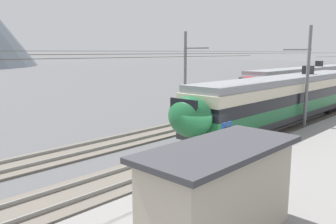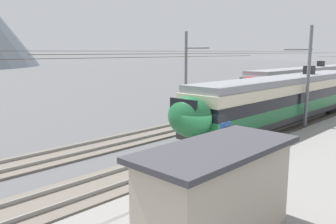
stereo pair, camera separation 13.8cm
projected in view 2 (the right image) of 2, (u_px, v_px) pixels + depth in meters
The scene contains 14 objects.
ground_plane at pixel (209, 164), 17.72m from camera, with size 400.00×400.00×0.00m, color #565659.
platform_slab at pixel (298, 185), 14.49m from camera, with size 120.00×7.97×0.39m, color gray.
track_near at pixel (187, 157), 18.73m from camera, with size 120.00×3.00×0.28m.
track_far at pixel (126, 140), 22.33m from camera, with size 120.00×3.00×0.28m.
train_near_platform at pixel (286, 98), 26.61m from camera, with size 24.60×3.02×4.27m.
train_far_track at pixel (306, 81), 41.78m from camera, with size 27.22×2.93×4.27m.
catenary_mast_mid at pixel (307, 76), 24.83m from camera, with size 39.31×2.09×7.58m.
catenary_mast_far_side at pixel (187, 73), 29.05m from camera, with size 39.31×2.56×7.40m.
platform_sign at pixel (226, 137), 14.72m from camera, with size 0.70×0.08×2.37m.
passenger_walking at pixel (202, 174), 12.52m from camera, with size 0.53×0.22×1.69m.
handbag_beside_passenger at pixel (207, 189), 13.12m from camera, with size 0.32×0.18×0.40m.
potted_plant_platform_edge at pixel (270, 151), 17.44m from camera, with size 0.43×0.43×0.69m.
potted_plant_by_shelter at pixel (187, 179), 13.32m from camera, with size 0.65×0.65×0.83m.
platform_shelter at pixel (217, 191), 9.79m from camera, with size 5.28×2.34×2.76m.
Camera 2 is at (-13.69, -10.28, 5.72)m, focal length 36.73 mm.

